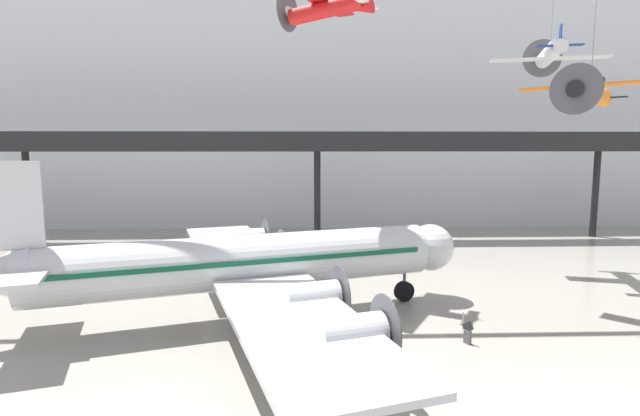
# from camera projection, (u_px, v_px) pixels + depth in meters

# --- Properties ---
(ground_plane) EXTENTS (260.00, 260.00, 0.00)m
(ground_plane) POSITION_uv_depth(u_px,v_px,m) (336.00, 356.00, 23.87)
(ground_plane) COLOR gray
(hangar_back_wall) EXTENTS (140.00, 3.00, 27.77)m
(hangar_back_wall) POSITION_uv_depth(u_px,v_px,m) (315.00, 112.00, 59.96)
(hangar_back_wall) COLOR silver
(hangar_back_wall) RESTS_ON ground
(mezzanine_walkway) EXTENTS (110.00, 3.20, 11.32)m
(mezzanine_walkway) POSITION_uv_depth(u_px,v_px,m) (318.00, 148.00, 51.52)
(mezzanine_walkway) COLOR black
(mezzanine_walkway) RESTS_ON ground
(airliner_silver_main) EXTENTS (27.53, 32.01, 9.27)m
(airliner_silver_main) POSITION_uv_depth(u_px,v_px,m) (240.00, 263.00, 28.31)
(airliner_silver_main) COLOR silver
(airliner_silver_main) RESTS_ON ground
(suspended_plane_red_highwing) EXTENTS (6.65, 7.43, 5.69)m
(suspended_plane_red_highwing) POSITION_uv_depth(u_px,v_px,m) (326.00, 8.00, 32.24)
(suspended_plane_red_highwing) COLOR red
(suspended_plane_white_twin) EXTENTS (8.65, 7.25, 7.69)m
(suspended_plane_white_twin) POSITION_uv_depth(u_px,v_px,m) (550.00, 54.00, 37.98)
(suspended_plane_white_twin) COLOR silver
(suspended_plane_orange_highwing) EXTENTS (6.49, 6.46, 11.41)m
(suspended_plane_orange_highwing) POSITION_uv_depth(u_px,v_px,m) (590.00, 94.00, 28.67)
(suspended_plane_orange_highwing) COLOR orange
(stanchion_barrier) EXTENTS (0.36, 0.36, 1.08)m
(stanchion_barrier) POSITION_uv_depth(u_px,v_px,m) (463.00, 325.00, 27.02)
(stanchion_barrier) COLOR #B2B5BA
(stanchion_barrier) RESTS_ON ground
(info_sign_pedestal) EXTENTS (0.40, 0.70, 1.24)m
(info_sign_pedestal) POSITION_uv_depth(u_px,v_px,m) (468.00, 335.00, 25.27)
(info_sign_pedestal) COLOR #4C4C51
(info_sign_pedestal) RESTS_ON ground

